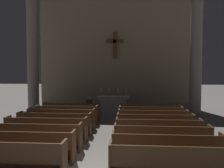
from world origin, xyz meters
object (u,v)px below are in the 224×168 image
(pew_left_row_3, at_px, (36,136))
(candlestick_outer_right, at_px, (126,94))
(pew_left_row_5, at_px, (54,123))
(pew_right_row_6, at_px, (153,120))
(pew_right_row_5, at_px, (155,125))
(pew_right_row_1, at_px, (174,163))
(altar, at_px, (113,103))
(pew_right_row_7, at_px, (151,116))
(candlestick_outer_left, at_px, (101,94))
(pew_right_row_2, at_px, (167,149))
(pew_right_row_8, at_px, (149,112))
(column_left_second, at_px, (33,56))
(pew_left_row_2, at_px, (23,146))
(lone_worshipper, at_px, (89,107))
(candlestick_inner_right, at_px, (118,94))
(pew_left_row_8, at_px, (72,111))
(candlestick_inner_left, at_px, (109,94))
(pew_left_row_6, at_px, (61,119))
(pew_left_row_1, at_px, (5,158))
(pew_right_row_3, at_px, (162,139))
(pew_left_row_4, at_px, (46,129))
(column_right_second, at_px, (196,55))
(pew_right_row_4, at_px, (158,131))
(pew_left_row_7, at_px, (67,115))

(pew_left_row_3, xyz_separation_m, candlestick_outer_right, (2.97, 7.66, 0.71))
(pew_left_row_5, relative_size, pew_right_row_6, 1.00)
(pew_left_row_5, xyz_separation_m, pew_right_row_5, (4.25, 0.00, 0.00))
(pew_right_row_1, bearing_deg, altar, 102.48)
(pew_right_row_7, height_order, candlestick_outer_left, candlestick_outer_left)
(pew_right_row_2, distance_m, pew_right_row_7, 4.83)
(pew_right_row_8, bearing_deg, column_left_second, 166.53)
(pew_left_row_2, height_order, altar, altar)
(pew_left_row_2, height_order, pew_right_row_7, same)
(candlestick_outer_right, distance_m, lone_worshipper, 3.46)
(candlestick_inner_right, bearing_deg, pew_left_row_5, -112.93)
(pew_left_row_8, relative_size, pew_right_row_8, 1.00)
(candlestick_inner_left, bearing_deg, pew_left_row_6, -110.95)
(candlestick_inner_right, bearing_deg, pew_right_row_7, -64.35)
(pew_right_row_1, relative_size, candlestick_outer_left, 5.53)
(lone_worshipper, bearing_deg, column_left_second, 156.70)
(pew_left_row_1, distance_m, pew_right_row_3, 4.67)
(pew_right_row_2, distance_m, pew_right_row_6, 3.87)
(pew_right_row_5, relative_size, pew_right_row_7, 1.00)
(pew_right_row_2, xyz_separation_m, altar, (-2.12, 8.63, 0.06))
(pew_left_row_5, bearing_deg, column_left_second, 122.16)
(pew_left_row_1, distance_m, pew_left_row_6, 4.83)
(pew_right_row_1, bearing_deg, pew_left_row_5, 137.70)
(pew_left_row_8, xyz_separation_m, pew_right_row_1, (4.25, -6.76, 0.00))
(candlestick_inner_left, relative_size, lone_worshipper, 0.43)
(pew_right_row_3, height_order, lone_worshipper, lone_worshipper)
(pew_right_row_7, distance_m, candlestick_outer_left, 4.88)
(column_left_second, bearing_deg, pew_left_row_5, -57.84)
(pew_left_row_8, distance_m, candlestick_outer_right, 4.17)
(pew_right_row_3, bearing_deg, candlestick_inner_right, 103.39)
(pew_right_row_1, relative_size, pew_right_row_5, 1.00)
(pew_left_row_1, bearing_deg, pew_left_row_3, 90.00)
(pew_left_row_3, distance_m, column_left_second, 7.83)
(pew_left_row_4, height_order, pew_right_row_1, same)
(candlestick_inner_left, bearing_deg, candlestick_outer_right, 0.00)
(pew_right_row_5, bearing_deg, pew_right_row_1, -90.00)
(pew_left_row_8, xyz_separation_m, pew_right_row_6, (4.25, -1.93, 0.00))
(column_left_second, height_order, candlestick_outer_right, column_left_second)
(pew_left_row_3, height_order, candlestick_outer_left, candlestick_outer_left)
(column_right_second, height_order, candlestick_outer_right, column_right_second)
(pew_left_row_1, bearing_deg, column_right_second, 49.86)
(pew_left_row_3, bearing_deg, altar, 74.51)
(pew_right_row_8, bearing_deg, lone_worshipper, 179.33)
(pew_left_row_1, height_order, pew_right_row_8, same)
(pew_right_row_7, bearing_deg, pew_left_row_4, -145.69)
(pew_right_row_4, distance_m, pew_right_row_5, 0.97)
(pew_right_row_6, bearing_deg, altar, 114.03)
(candlestick_outer_left, bearing_deg, pew_left_row_7, -108.55)
(pew_left_row_7, bearing_deg, pew_right_row_8, 12.82)
(pew_left_row_5, distance_m, pew_right_row_1, 5.74)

